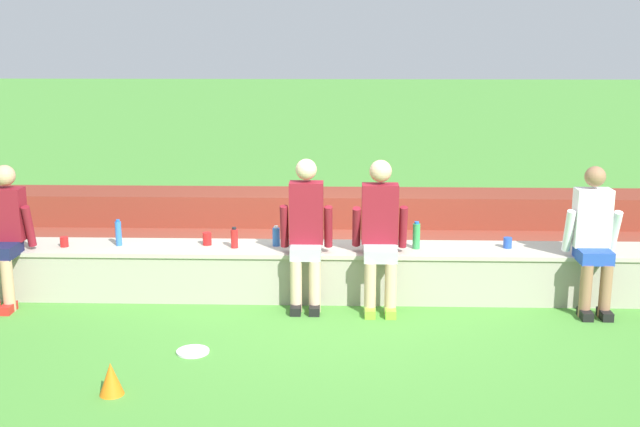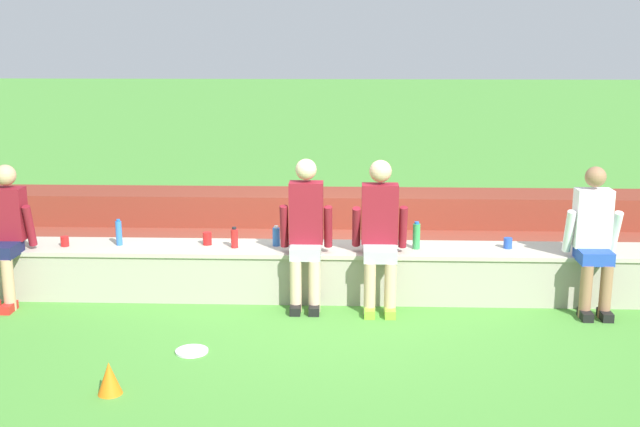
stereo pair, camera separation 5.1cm
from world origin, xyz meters
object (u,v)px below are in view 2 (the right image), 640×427
Objects in this scene: person_right_of_center at (593,237)px; person_center at (380,231)px; water_bottle_near_right at (234,238)px; person_left_of_center at (306,230)px; water_bottle_mid_left at (276,236)px; water_bottle_center_gap at (416,236)px; sports_cone at (109,378)px; plastic_cup_right_end at (207,239)px; plastic_cup_middle at (508,243)px; frisbee at (192,351)px; person_far_left at (6,232)px; plastic_cup_left_end at (65,241)px; water_bottle_near_left at (119,233)px.

person_center is at bearing 178.34° from person_right_of_center.
person_left_of_center is at bearing -18.16° from water_bottle_near_right.
person_left_of_center is at bearing -45.66° from water_bottle_mid_left.
water_bottle_center_gap is 3.34m from sports_cone.
plastic_cup_right_end is at bearing 161.74° from person_left_of_center.
sports_cone is at bearing -124.01° from person_left_of_center.
person_center is 1.33m from plastic_cup_middle.
water_bottle_near_right is 0.77× the size of frisbee.
person_center is 1.76m from plastic_cup_right_end.
person_far_left is 2.44m from frisbee.
person_far_left is 0.56m from plastic_cup_left_end.
person_center is at bearing -9.20° from water_bottle_near_right.
water_bottle_mid_left is 0.75× the size of water_bottle_center_gap.
person_right_of_center is at bearing 25.52° from sports_cone.
person_center is (3.62, 0.02, 0.04)m from person_far_left.
plastic_cup_left_end is (0.48, 0.24, -0.16)m from person_far_left.
person_center reaches higher than sports_cone.
plastic_cup_left_end is (-1.71, -0.01, -0.05)m from water_bottle_near_right.
water_bottle_center_gap is 3.51m from plastic_cup_left_end.
water_bottle_center_gap reaches higher than frisbee.
water_bottle_near_right is at bearing 74.57° from sports_cone.
person_center reaches higher than person_right_of_center.
water_bottle_mid_left is 0.70m from plastic_cup_right_end.
person_far_left is 0.95× the size of person_left_of_center.
plastic_cup_middle is at bearing 3.84° from person_far_left.
person_left_of_center is 1.67m from frisbee.
sports_cone is at bearing -51.25° from person_far_left.
water_bottle_near_left reaches higher than water_bottle_near_right.
water_bottle_center_gap reaches higher than sports_cone.
person_left_of_center is 2.47m from sports_cone.
person_right_of_center is at bearing -3.09° from plastic_cup_left_end.
person_right_of_center reaches higher than water_bottle_near_left.
frisbee is (-0.16, -1.43, -0.60)m from water_bottle_near_right.
frisbee is at bearing -143.49° from water_bottle_center_gap.
plastic_cup_right_end is at bearing 161.49° from water_bottle_near_right.
plastic_cup_middle reaches higher than plastic_cup_left_end.
frisbee is at bearing -152.39° from plastic_cup_middle.
water_bottle_center_gap reaches higher than water_bottle_near_right.
person_center is at bearing 0.48° from person_left_of_center.
plastic_cup_left_end is at bearing 26.75° from person_far_left.
plastic_cup_left_end is (-2.43, 0.23, -0.20)m from person_left_of_center.
person_left_of_center is at bearing -5.30° from plastic_cup_left_end.
water_bottle_near_left is 0.98× the size of frisbee.
person_right_of_center reaches higher than plastic_cup_left_end.
person_left_of_center reaches higher than water_bottle_near_left.
plastic_cup_right_end is at bearing 82.08° from sports_cone.
water_bottle_mid_left is 1.93× the size of plastic_cup_middle.
person_left_of_center is at bearing 0.34° from person_far_left.
plastic_cup_left_end reaches higher than frisbee.
person_far_left reaches higher than water_bottle_near_right.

